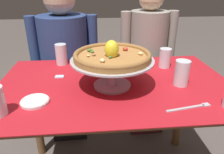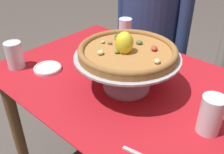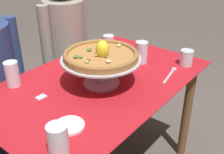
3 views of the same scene
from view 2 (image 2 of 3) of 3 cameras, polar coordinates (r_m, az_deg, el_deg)
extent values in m
cylinder|color=brown|center=(1.53, -20.49, -11.17)|extent=(0.06, 0.06, 0.73)
cylinder|color=brown|center=(1.82, -2.99, -1.38)|extent=(0.06, 0.06, 0.73)
cube|color=brown|center=(1.10, 5.18, -2.54)|extent=(1.23, 0.76, 0.02)
cube|color=red|center=(1.09, 5.22, -1.91)|extent=(1.27, 0.80, 0.00)
cylinder|color=#B7B7C1|center=(1.07, 3.22, -2.02)|extent=(0.20, 0.20, 0.01)
cylinder|color=#B7B7C1|center=(1.03, 3.34, 1.26)|extent=(0.05, 0.05, 0.13)
cylinder|color=#B7B7C1|center=(1.00, 3.46, 4.68)|extent=(0.42, 0.42, 0.01)
cylinder|color=#AD753D|center=(0.99, 3.49, 5.41)|extent=(0.39, 0.39, 0.02)
torus|color=olive|center=(0.99, 3.52, 6.15)|extent=(0.39, 0.39, 0.02)
ellipsoid|color=tan|center=(1.05, -2.07, 7.91)|extent=(0.02, 0.03, 0.01)
ellipsoid|color=#4C7533|center=(1.10, 1.27, 9.25)|extent=(0.03, 0.03, 0.02)
ellipsoid|color=beige|center=(0.96, -2.57, 5.54)|extent=(0.03, 0.03, 0.02)
ellipsoid|color=#C63D28|center=(1.00, 9.43, 6.39)|extent=(0.04, 0.04, 0.02)
ellipsoid|color=#996B42|center=(1.04, -0.50, 7.71)|extent=(0.02, 0.02, 0.01)
ellipsoid|color=#4C7533|center=(0.96, 1.17, 5.63)|extent=(0.03, 0.03, 0.01)
ellipsoid|color=tan|center=(1.01, 2.21, 6.86)|extent=(0.02, 0.02, 0.01)
ellipsoid|color=#4C7533|center=(1.08, 1.01, 8.63)|extent=(0.03, 0.02, 0.01)
ellipsoid|color=beige|center=(0.91, 10.12, 3.54)|extent=(0.03, 0.03, 0.02)
ellipsoid|color=#4C7533|center=(1.04, 6.10, 7.77)|extent=(0.03, 0.03, 0.02)
ellipsoid|color=yellow|center=(0.97, 2.78, 7.57)|extent=(0.07, 0.07, 0.09)
cylinder|color=white|center=(1.27, -21.00, 4.60)|extent=(0.08, 0.08, 0.13)
cylinder|color=silver|center=(1.29, -20.77, 3.52)|extent=(0.07, 0.07, 0.07)
cylinder|color=white|center=(0.89, 21.26, -7.89)|extent=(0.08, 0.08, 0.14)
cylinder|color=silver|center=(0.91, 20.91, -9.28)|extent=(0.07, 0.07, 0.08)
cylinder|color=white|center=(1.46, 2.98, 10.38)|extent=(0.07, 0.07, 0.14)
cylinder|color=silver|center=(1.48, 2.93, 8.82)|extent=(0.06, 0.06, 0.05)
cylinder|color=white|center=(1.23, -14.22, 1.84)|extent=(0.13, 0.13, 0.01)
torus|color=white|center=(1.23, -14.26, 2.08)|extent=(0.13, 0.13, 0.01)
cube|color=silver|center=(1.34, -2.59, 5.18)|extent=(0.05, 0.04, 0.00)
cube|color=black|center=(1.97, 7.40, -3.88)|extent=(0.29, 0.33, 0.44)
cylinder|color=navy|center=(1.72, 8.60, 10.22)|extent=(0.38, 0.38, 0.60)
cylinder|color=navy|center=(1.82, 2.60, 13.34)|extent=(0.08, 0.08, 0.51)
cylinder|color=navy|center=(1.60, 15.59, 9.51)|extent=(0.08, 0.08, 0.51)
camera|label=1|loc=(0.72, -71.49, 2.24)|focal=34.15mm
camera|label=3|loc=(1.53, -59.93, 22.49)|focal=43.73mm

